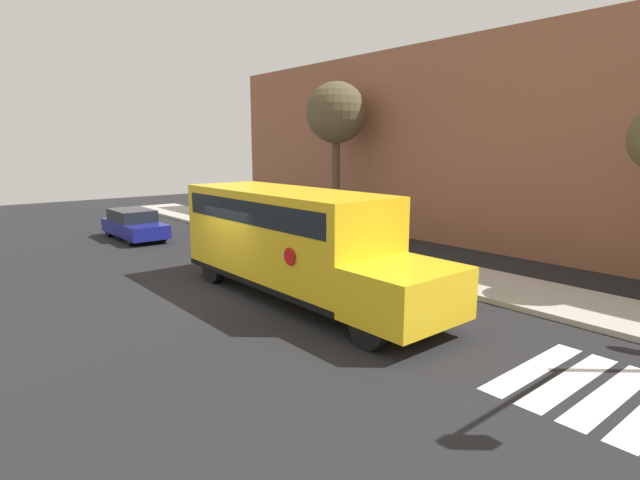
% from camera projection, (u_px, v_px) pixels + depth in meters
% --- Properties ---
extents(ground_plane, '(60.00, 60.00, 0.00)m').
position_uv_depth(ground_plane, '(229.00, 292.00, 14.92)').
color(ground_plane, black).
extents(sidewalk_strip, '(44.00, 3.00, 0.15)m').
position_uv_depth(sidewalk_strip, '(379.00, 259.00, 19.00)').
color(sidewalk_strip, '#B2ADA3').
rests_on(sidewalk_strip, ground).
extents(building_backdrop, '(32.00, 4.00, 8.73)m').
position_uv_depth(building_backdrop, '(482.00, 144.00, 22.29)').
color(building_backdrop, '#935B42').
rests_on(building_backdrop, ground).
extents(crosswalk_stripes, '(3.30, 3.20, 0.01)m').
position_uv_depth(crosswalk_stripes, '(611.00, 395.00, 8.75)').
color(crosswalk_stripes, white).
rests_on(crosswalk_stripes, ground).
extents(school_bus, '(9.26, 2.57, 3.06)m').
position_uv_depth(school_bus, '(293.00, 237.00, 14.21)').
color(school_bus, yellow).
rests_on(school_bus, ground).
extents(parked_car, '(4.30, 1.71, 1.38)m').
position_uv_depth(parked_car, '(134.00, 224.00, 23.30)').
color(parked_car, navy).
rests_on(parked_car, ground).
extents(tree_far_sidewalk, '(2.90, 2.90, 7.31)m').
position_uv_depth(tree_far_sidewalk, '(336.00, 115.00, 23.81)').
color(tree_far_sidewalk, brown).
rests_on(tree_far_sidewalk, ground).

